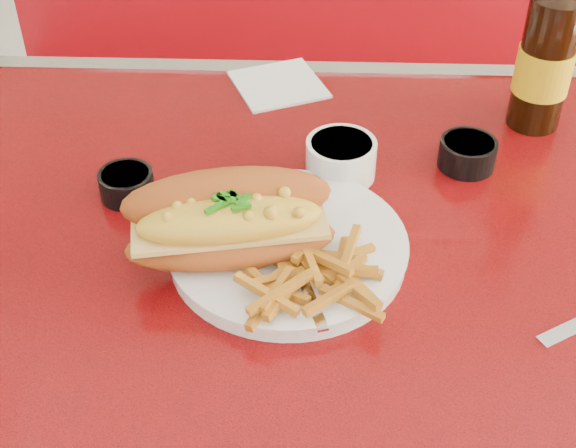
{
  "coord_description": "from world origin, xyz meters",
  "views": [
    {
      "loc": [
        0.02,
        -0.57,
        1.31
      ],
      "look_at": [
        -0.0,
        0.02,
        0.81
      ],
      "focal_mm": 50.0,
      "sensor_mm": 36.0,
      "label": 1
    }
  ],
  "objects_px": {
    "sauce_cup_right": "(468,152)",
    "beer_bottle": "(548,51)",
    "sauce_cup_left": "(126,183)",
    "gravy_ramekin": "(341,158)",
    "diner_table": "(289,375)",
    "mac_hoagie": "(229,220)",
    "booth_bench_far": "(302,174)",
    "dinner_plate": "(288,247)",
    "fork": "(298,269)"
  },
  "relations": [
    {
      "from": "gravy_ramekin",
      "to": "booth_bench_far",
      "type": "bearing_deg",
      "value": 94.55
    },
    {
      "from": "dinner_plate",
      "to": "gravy_ramekin",
      "type": "bearing_deg",
      "value": 68.47
    },
    {
      "from": "gravy_ramekin",
      "to": "beer_bottle",
      "type": "bearing_deg",
      "value": 26.15
    },
    {
      "from": "diner_table",
      "to": "gravy_ramekin",
      "type": "bearing_deg",
      "value": 71.81
    },
    {
      "from": "diner_table",
      "to": "sauce_cup_right",
      "type": "xyz_separation_m",
      "value": [
        0.2,
        0.18,
        0.18
      ]
    },
    {
      "from": "sauce_cup_left",
      "to": "beer_bottle",
      "type": "height_order",
      "value": "beer_bottle"
    },
    {
      "from": "fork",
      "to": "dinner_plate",
      "type": "bearing_deg",
      "value": -1.22
    },
    {
      "from": "booth_bench_far",
      "to": "gravy_ramekin",
      "type": "bearing_deg",
      "value": -85.45
    },
    {
      "from": "booth_bench_far",
      "to": "beer_bottle",
      "type": "bearing_deg",
      "value": -61.67
    },
    {
      "from": "fork",
      "to": "sauce_cup_right",
      "type": "bearing_deg",
      "value": -60.31
    },
    {
      "from": "booth_bench_far",
      "to": "fork",
      "type": "bearing_deg",
      "value": -89.35
    },
    {
      "from": "dinner_plate",
      "to": "sauce_cup_right",
      "type": "height_order",
      "value": "sauce_cup_right"
    },
    {
      "from": "mac_hoagie",
      "to": "fork",
      "type": "height_order",
      "value": "mac_hoagie"
    },
    {
      "from": "sauce_cup_right",
      "to": "beer_bottle",
      "type": "height_order",
      "value": "beer_bottle"
    },
    {
      "from": "mac_hoagie",
      "to": "fork",
      "type": "relative_size",
      "value": 1.42
    },
    {
      "from": "dinner_plate",
      "to": "fork",
      "type": "bearing_deg",
      "value": -73.97
    },
    {
      "from": "fork",
      "to": "gravy_ramekin",
      "type": "xyz_separation_m",
      "value": [
        0.04,
        0.18,
        0.01
      ]
    },
    {
      "from": "sauce_cup_right",
      "to": "booth_bench_far",
      "type": "bearing_deg",
      "value": 107.3
    },
    {
      "from": "mac_hoagie",
      "to": "sauce_cup_left",
      "type": "bearing_deg",
      "value": 129.14
    },
    {
      "from": "diner_table",
      "to": "dinner_plate",
      "type": "height_order",
      "value": "dinner_plate"
    },
    {
      "from": "diner_table",
      "to": "booth_bench_far",
      "type": "relative_size",
      "value": 1.03
    },
    {
      "from": "diner_table",
      "to": "beer_bottle",
      "type": "relative_size",
      "value": 4.76
    },
    {
      "from": "diner_table",
      "to": "sauce_cup_left",
      "type": "bearing_deg",
      "value": 148.19
    },
    {
      "from": "dinner_plate",
      "to": "sauce_cup_left",
      "type": "distance_m",
      "value": 0.2
    },
    {
      "from": "booth_bench_far",
      "to": "sauce_cup_left",
      "type": "distance_m",
      "value": 0.88
    },
    {
      "from": "sauce_cup_left",
      "to": "beer_bottle",
      "type": "distance_m",
      "value": 0.5
    },
    {
      "from": "gravy_ramekin",
      "to": "mac_hoagie",
      "type": "bearing_deg",
      "value": -125.95
    },
    {
      "from": "booth_bench_far",
      "to": "sauce_cup_left",
      "type": "height_order",
      "value": "booth_bench_far"
    },
    {
      "from": "gravy_ramekin",
      "to": "beer_bottle",
      "type": "height_order",
      "value": "beer_bottle"
    },
    {
      "from": "diner_table",
      "to": "fork",
      "type": "relative_size",
      "value": 8.09
    },
    {
      "from": "diner_table",
      "to": "sauce_cup_left",
      "type": "xyz_separation_m",
      "value": [
        -0.18,
        0.11,
        0.18
      ]
    },
    {
      "from": "diner_table",
      "to": "sauce_cup_left",
      "type": "relative_size",
      "value": 17.97
    },
    {
      "from": "dinner_plate",
      "to": "sauce_cup_right",
      "type": "xyz_separation_m",
      "value": [
        0.2,
        0.16,
        0.01
      ]
    },
    {
      "from": "booth_bench_far",
      "to": "beer_bottle",
      "type": "relative_size",
      "value": 4.64
    },
    {
      "from": "mac_hoagie",
      "to": "fork",
      "type": "distance_m",
      "value": 0.08
    },
    {
      "from": "diner_table",
      "to": "gravy_ramekin",
      "type": "height_order",
      "value": "gravy_ramekin"
    },
    {
      "from": "sauce_cup_right",
      "to": "beer_bottle",
      "type": "bearing_deg",
      "value": 44.99
    },
    {
      "from": "sauce_cup_left",
      "to": "dinner_plate",
      "type": "bearing_deg",
      "value": -26.86
    },
    {
      "from": "gravy_ramekin",
      "to": "sauce_cup_right",
      "type": "bearing_deg",
      "value": 9.21
    },
    {
      "from": "sauce_cup_left",
      "to": "beer_bottle",
      "type": "relative_size",
      "value": 0.26
    },
    {
      "from": "booth_bench_far",
      "to": "gravy_ramekin",
      "type": "relative_size",
      "value": 11.94
    },
    {
      "from": "gravy_ramekin",
      "to": "sauce_cup_right",
      "type": "height_order",
      "value": "gravy_ramekin"
    },
    {
      "from": "diner_table",
      "to": "booth_bench_far",
      "type": "height_order",
      "value": "booth_bench_far"
    },
    {
      "from": "dinner_plate",
      "to": "beer_bottle",
      "type": "distance_m",
      "value": 0.4
    },
    {
      "from": "booth_bench_far",
      "to": "mac_hoagie",
      "type": "distance_m",
      "value": 0.97
    },
    {
      "from": "dinner_plate",
      "to": "gravy_ramekin",
      "type": "relative_size",
      "value": 2.89
    },
    {
      "from": "dinner_plate",
      "to": "gravy_ramekin",
      "type": "xyz_separation_m",
      "value": [
        0.05,
        0.14,
        0.01
      ]
    },
    {
      "from": "diner_table",
      "to": "fork",
      "type": "xyz_separation_m",
      "value": [
        0.01,
        -0.02,
        0.18
      ]
    },
    {
      "from": "fork",
      "to": "gravy_ramekin",
      "type": "distance_m",
      "value": 0.18
    },
    {
      "from": "diner_table",
      "to": "sauce_cup_left",
      "type": "distance_m",
      "value": 0.28
    }
  ]
}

